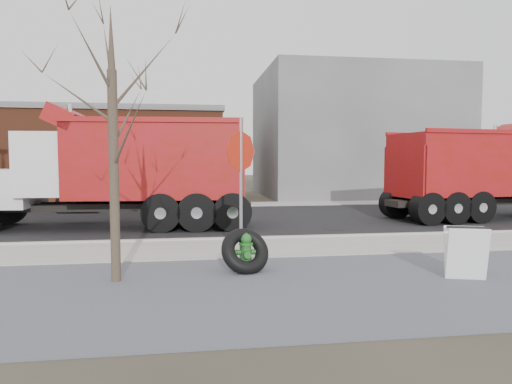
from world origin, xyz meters
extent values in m
plane|color=#383328|center=(0.00, 0.00, 0.00)|extent=(120.00, 120.00, 0.00)
cube|color=slate|center=(0.00, -3.50, 0.01)|extent=(60.00, 5.00, 0.03)
cube|color=#9E9B93|center=(0.00, 0.25, 0.03)|extent=(60.00, 2.50, 0.06)
cube|color=#9E9B93|center=(0.00, 1.55, 0.06)|extent=(60.00, 0.15, 0.11)
cube|color=black|center=(0.00, 6.30, 0.01)|extent=(60.00, 9.40, 0.02)
cube|color=#9E9B93|center=(0.00, 12.00, 0.03)|extent=(60.00, 2.00, 0.06)
cube|color=gray|center=(9.00, 18.00, 4.00)|extent=(12.00, 10.00, 8.00)
cube|color=brown|center=(-10.00, 17.00, 2.50)|extent=(20.00, 8.00, 5.00)
cube|color=gray|center=(-10.00, 17.00, 5.15)|extent=(20.20, 8.20, 0.30)
cylinder|color=#382D23|center=(-3.20, -2.60, 2.00)|extent=(0.18, 0.18, 4.00)
cone|color=#382D23|center=(-3.20, -2.60, 4.60)|extent=(0.14, 0.14, 1.20)
cylinder|color=#2A6F2C|center=(-0.64, -2.12, 0.03)|extent=(0.43, 0.43, 0.06)
cylinder|color=#2A6F2C|center=(-0.64, -2.12, 0.33)|extent=(0.23, 0.23, 0.59)
cylinder|color=#2A6F2C|center=(-0.64, -2.12, 0.59)|extent=(0.30, 0.30, 0.05)
sphere|color=#2A6F2C|center=(-0.64, -2.12, 0.69)|extent=(0.24, 0.24, 0.24)
cylinder|color=#2A6F2C|center=(-0.64, -2.12, 0.79)|extent=(0.05, 0.05, 0.06)
cylinder|color=#2A6F2C|center=(-0.81, -2.13, 0.41)|extent=(0.12, 0.11, 0.11)
cylinder|color=#2A6F2C|center=(-0.47, -2.12, 0.41)|extent=(0.12, 0.11, 0.11)
cylinder|color=#2A6F2C|center=(-0.64, -2.29, 0.39)|extent=(0.15, 0.12, 0.15)
torus|color=black|center=(-0.67, -2.20, 0.45)|extent=(1.20, 1.04, 1.01)
cylinder|color=gray|center=(-0.73, -2.01, 1.60)|extent=(0.07, 0.07, 3.20)
cylinder|color=red|center=(-0.73, -2.01, 2.52)|extent=(0.67, 0.60, 0.87)
cube|color=white|center=(3.45, -3.54, 0.53)|extent=(0.79, 0.47, 1.02)
cube|color=white|center=(3.51, -3.34, 0.53)|extent=(0.79, 0.47, 1.02)
cube|color=black|center=(3.48, -3.44, 1.04)|extent=(0.72, 0.27, 0.05)
cube|color=black|center=(10.20, 5.14, 0.71)|extent=(9.19, 2.04, 0.24)
cube|color=#A10D1A|center=(8.82, 4.97, 2.16)|extent=(5.62, 3.20, 2.35)
cylinder|color=silver|center=(11.03, 6.27, 2.53)|extent=(0.17, 0.17, 2.57)
cylinder|color=black|center=(7.42, 5.84, 0.61)|extent=(1.21, 0.46, 1.18)
cylinder|color=black|center=(7.67, 3.80, 0.61)|extent=(1.21, 0.46, 1.18)
cube|color=black|center=(-4.36, 4.65, 0.75)|extent=(9.39, 1.51, 0.25)
cube|color=silver|center=(-6.28, 4.75, 2.19)|extent=(1.97, 2.73, 2.06)
cube|color=black|center=(-7.02, 4.80, 2.77)|extent=(0.17, 2.29, 0.92)
cube|color=#A10D1A|center=(-2.87, 4.57, 2.31)|extent=(5.86, 3.05, 2.52)
cylinder|color=silver|center=(-5.49, 3.62, 2.71)|extent=(0.17, 0.17, 2.75)
cylinder|color=black|center=(-8.30, 6.10, 0.65)|extent=(1.28, 0.41, 1.26)
cylinder|color=black|center=(-1.56, 3.40, 0.65)|extent=(1.28, 0.41, 1.26)
cylinder|color=black|center=(-1.44, 5.59, 0.65)|extent=(1.28, 0.41, 1.26)
camera|label=1|loc=(-1.80, -11.45, 2.33)|focal=32.00mm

